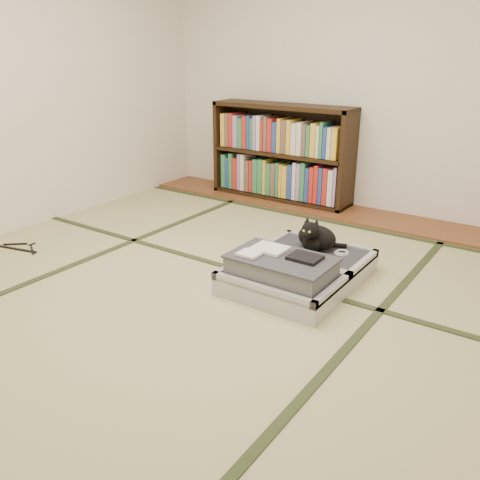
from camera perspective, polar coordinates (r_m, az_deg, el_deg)
The scene contains 9 objects.
floor at distance 3.18m, azimuth -4.36°, elevation -5.88°, with size 4.50×4.50×0.00m, color tan.
wood_strip at distance 4.78m, azimuth 10.85°, elevation 3.20°, with size 4.00×0.50×0.02m, color brown.
room_shell at distance 2.84m, azimuth -5.21°, elevation 21.49°, with size 4.50×4.50×4.50m.
tatami_borders at distance 3.53m, azimuth 0.66°, elevation -2.88°, with size 4.00×4.50×0.01m.
bookcase at distance 5.01m, azimuth 4.66°, elevation 9.54°, with size 1.42×0.32×0.92m.
suitcase at distance 3.25m, azimuth 6.30°, elevation -3.40°, with size 0.70×0.94×0.28m.
cat at distance 3.45m, azimuth 8.47°, elevation 0.32°, with size 0.31×0.31×0.25m.
cable_coil at distance 3.45m, azimuth 11.35°, elevation -1.40°, with size 0.10×0.10×0.02m.
hanger at distance 4.18m, azimuth -23.40°, elevation -0.81°, with size 0.37×0.21×0.01m.
Camera 1 is at (1.81, -2.19, 1.42)m, focal length 38.00 mm.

